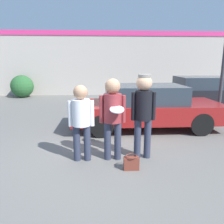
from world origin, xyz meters
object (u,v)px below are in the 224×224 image
Objects in this scene: person_middle_with_frisbee at (113,112)px; parked_car_near at (146,106)px; parked_car_far at (203,92)px; shrub at (22,86)px; handbag at (131,163)px; person_left at (81,117)px; person_right at (143,108)px.

parked_car_near is at bearing 62.43° from person_middle_with_frisbee.
parked_car_far is (3.28, 2.97, 0.02)m from parked_car_near.
shrub is 10.86m from handbag.
parked_car_near is at bearing 51.12° from person_left.
parked_car_near is at bearing 72.99° from handbag.
person_middle_with_frisbee is at bearing -130.45° from parked_car_far.
parked_car_far is at bearing 45.71° from person_left.
person_right is 10.55m from shrub.
handbag is at bearing -55.94° from person_middle_with_frisbee.
person_left is 1.32m from person_right.
person_left reaches higher than parked_car_near.
shrub is at bearing 115.39° from person_left.
person_left is 2.95m from parked_car_near.
parked_car_far is 3.22× the size of shrub.
person_left is 5.43× the size of handbag.
person_left is 0.93× the size of person_middle_with_frisbee.
handbag is (1.00, -0.49, -0.83)m from person_left.
person_middle_with_frisbee reaches higher than shrub.
shrub is (-4.93, 8.98, -0.39)m from person_middle_with_frisbee.
handbag is at bearing -26.05° from person_left.
parked_car_far reaches higher than shrub.
person_left is 7.35m from parked_car_far.
person_middle_with_frisbee is 0.96× the size of person_right.
parked_car_far is (3.81, 5.20, -0.40)m from person_right.
person_left reaches higher than parked_car_far.
person_left is 0.66m from person_middle_with_frisbee.
shrub is 4.45× the size of handbag.
person_right is 0.43× the size of parked_car_far.
person_left reaches higher than handbag.
parked_car_near reaches higher than handbag.
person_right reaches higher than parked_car_near.
person_right reaches higher than parked_car_far.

